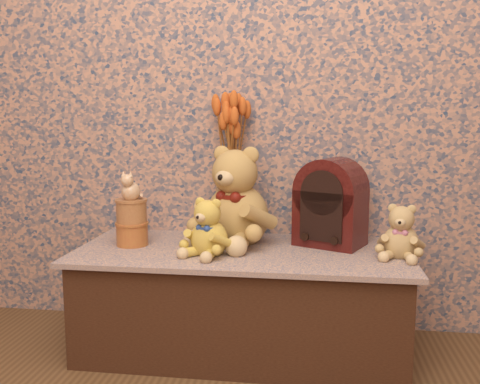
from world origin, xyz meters
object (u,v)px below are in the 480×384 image
object	(u,v)px
ceramic_vase	(231,213)
cathedral_radio	(331,202)
cat_figurine	(131,185)
biscuit_tin_lower	(132,234)
teddy_large	(237,191)
teddy_medium	(209,224)
teddy_small	(401,229)

from	to	relation	value
ceramic_vase	cathedral_radio	bearing A→B (deg)	-9.04
cathedral_radio	cat_figurine	distance (m)	0.83
biscuit_tin_lower	cat_figurine	bearing A→B (deg)	180.00
cathedral_radio	ceramic_vase	distance (m)	0.44
teddy_large	teddy_medium	distance (m)	0.24
teddy_small	cat_figurine	xyz separation A→B (m)	(-1.07, 0.04, 0.14)
teddy_small	cathedral_radio	bearing A→B (deg)	163.85
biscuit_tin_lower	cat_figurine	world-z (taller)	cat_figurine
teddy_medium	ceramic_vase	distance (m)	0.29
teddy_small	ceramic_vase	size ratio (longest dim) A/B	0.99
teddy_small	cat_figurine	distance (m)	1.08
ceramic_vase	cat_figurine	world-z (taller)	cat_figurine
biscuit_tin_lower	cathedral_radio	bearing A→B (deg)	8.32
teddy_small	ceramic_vase	world-z (taller)	ceramic_vase
teddy_medium	ceramic_vase	xyz separation A→B (m)	(0.04, 0.29, -0.01)
teddy_small	cathedral_radio	size ratio (longest dim) A/B	0.61
ceramic_vase	teddy_small	bearing A→B (deg)	-18.11
teddy_medium	ceramic_vase	size ratio (longest dim) A/B	1.07
cat_figurine	teddy_medium	bearing A→B (deg)	-9.58
cathedral_radio	biscuit_tin_lower	size ratio (longest dim) A/B	2.81
teddy_medium	cathedral_radio	xyz separation A→B (m)	(0.47, 0.22, 0.06)
teddy_large	cathedral_radio	bearing A→B (deg)	24.20
teddy_medium	cathedral_radio	bearing A→B (deg)	49.30
ceramic_vase	biscuit_tin_lower	distance (m)	0.43
teddy_large	ceramic_vase	world-z (taller)	teddy_large
cathedral_radio	teddy_large	bearing A→B (deg)	-153.05
teddy_medium	cat_figurine	size ratio (longest dim) A/B	1.95
teddy_small	cathedral_radio	world-z (taller)	cathedral_radio
cathedral_radio	cat_figurine	world-z (taller)	cathedral_radio
cathedral_radio	biscuit_tin_lower	bearing A→B (deg)	-147.11
cat_figurine	teddy_small	bearing A→B (deg)	4.93
teddy_medium	cat_figurine	xyz separation A→B (m)	(-0.35, 0.10, 0.13)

